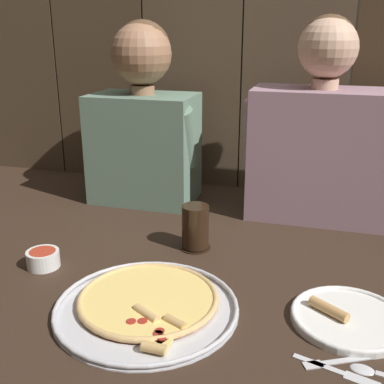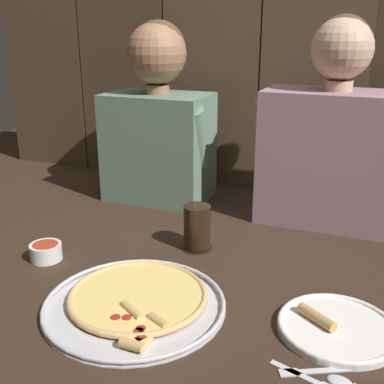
{
  "view_description": "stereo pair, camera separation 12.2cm",
  "coord_description": "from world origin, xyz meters",
  "px_view_note": "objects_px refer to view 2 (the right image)",
  "views": [
    {
      "loc": [
        0.31,
        -1.01,
        0.59
      ],
      "look_at": [
        -0.01,
        0.1,
        0.18
      ],
      "focal_mm": 44.99,
      "sensor_mm": 36.0,
      "label": 1
    },
    {
      "loc": [
        0.42,
        -0.97,
        0.59
      ],
      "look_at": [
        -0.01,
        0.1,
        0.18
      ],
      "focal_mm": 44.99,
      "sensor_mm": 36.0,
      "label": 2
    }
  ],
  "objects_px": {
    "drinking_glass": "(197,228)",
    "diner_left": "(158,118)",
    "diner_right": "(333,137)",
    "dipping_bowl": "(46,251)",
    "dinner_plate": "(337,327)",
    "pizza_tray": "(136,301)"
  },
  "relations": [
    {
      "from": "drinking_glass",
      "to": "diner_left",
      "type": "height_order",
      "value": "diner_left"
    },
    {
      "from": "diner_left",
      "to": "diner_right",
      "type": "xyz_separation_m",
      "value": [
        0.58,
        -0.0,
        -0.01
      ]
    },
    {
      "from": "dipping_bowl",
      "to": "diner_right",
      "type": "relative_size",
      "value": 0.14
    },
    {
      "from": "drinking_glass",
      "to": "dinner_plate",
      "type": "bearing_deg",
      "value": -31.99
    },
    {
      "from": "diner_left",
      "to": "dipping_bowl",
      "type": "bearing_deg",
      "value": -97.14
    },
    {
      "from": "pizza_tray",
      "to": "diner_right",
      "type": "distance_m",
      "value": 0.77
    },
    {
      "from": "diner_left",
      "to": "pizza_tray",
      "type": "bearing_deg",
      "value": -68.68
    },
    {
      "from": "drinking_glass",
      "to": "dipping_bowl",
      "type": "bearing_deg",
      "value": -148.52
    },
    {
      "from": "dipping_bowl",
      "to": "diner_right",
      "type": "height_order",
      "value": "diner_right"
    },
    {
      "from": "dinner_plate",
      "to": "diner_right",
      "type": "distance_m",
      "value": 0.65
    },
    {
      "from": "pizza_tray",
      "to": "drinking_glass",
      "type": "bearing_deg",
      "value": 86.27
    },
    {
      "from": "diner_left",
      "to": "diner_right",
      "type": "relative_size",
      "value": 0.98
    },
    {
      "from": "drinking_glass",
      "to": "diner_left",
      "type": "relative_size",
      "value": 0.21
    },
    {
      "from": "diner_left",
      "to": "diner_right",
      "type": "bearing_deg",
      "value": -0.09
    },
    {
      "from": "dinner_plate",
      "to": "dipping_bowl",
      "type": "xyz_separation_m",
      "value": [
        -0.74,
        0.04,
        0.01
      ]
    },
    {
      "from": "pizza_tray",
      "to": "dinner_plate",
      "type": "bearing_deg",
      "value": 8.92
    },
    {
      "from": "pizza_tray",
      "to": "dinner_plate",
      "type": "height_order",
      "value": "dinner_plate"
    },
    {
      "from": "dipping_bowl",
      "to": "diner_left",
      "type": "relative_size",
      "value": 0.14
    },
    {
      "from": "dinner_plate",
      "to": "diner_right",
      "type": "xyz_separation_m",
      "value": [
        -0.1,
        0.58,
        0.26
      ]
    },
    {
      "from": "drinking_glass",
      "to": "diner_right",
      "type": "bearing_deg",
      "value": 47.92
    },
    {
      "from": "drinking_glass",
      "to": "diner_left",
      "type": "distance_m",
      "value": 0.49
    },
    {
      "from": "drinking_glass",
      "to": "dipping_bowl",
      "type": "xyz_separation_m",
      "value": [
        -0.34,
        -0.21,
        -0.04
      ]
    }
  ]
}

